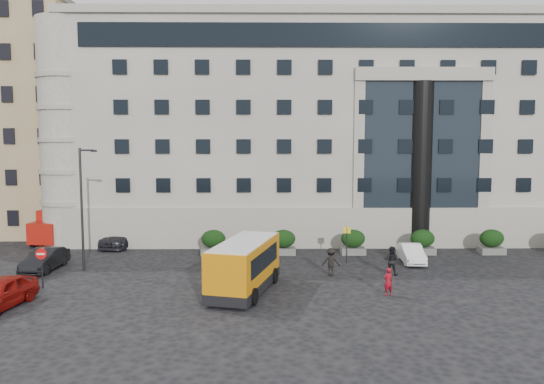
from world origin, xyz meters
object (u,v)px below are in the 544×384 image
Objects in this scene: hedge_b at (283,242)px; hedge_d at (422,242)px; parked_car_d at (118,226)px; pedestrian_b at (391,260)px; white_taxi at (411,253)px; bus_stop_sign at (347,238)px; hedge_e at (492,241)px; street_lamp at (83,204)px; red_truck at (57,225)px; hedge_c at (353,242)px; no_entry_sign at (41,260)px; hedge_a at (214,242)px; parked_car_b at (45,260)px; minibus at (244,264)px; parked_car_c at (121,236)px; pedestrian_c at (331,262)px; pedestrian_a at (388,282)px.

hedge_b is 1.00× the size of hedge_d.
parked_car_d is 3.12× the size of pedestrian_b.
bus_stop_sign is at bearing -176.80° from white_taxi.
bus_stop_sign is (4.30, -2.80, 0.80)m from hedge_b.
hedge_e is 11.67m from bus_stop_sign.
hedge_b is 0.23× the size of street_lamp.
red_truck is at bearing 0.96° from pedestrian_b.
pedestrian_b is at bearing -42.44° from hedge_b.
hedge_c is 21.33m from no_entry_sign.
hedge_d is at bearing 0.00° from hedge_a.
parked_car_b is at bearing -155.86° from hedge_a.
street_lamp reaches higher than no_entry_sign.
bus_stop_sign is 0.44× the size of parked_car_d.
street_lamp is 4.38× the size of pedestrian_b.
hedge_c is 0.73× the size of bus_stop_sign.
street_lamp is 20.11m from pedestrian_b.
bus_stop_sign is 9.72m from minibus.
no_entry_sign is (-24.60, -8.84, 0.72)m from hedge_d.
hedge_a is 1.00× the size of hedge_b.
hedge_a reaches higher than parked_car_d.
no_entry_sign is 0.59× the size of white_taxi.
no_entry_sign reaches higher than hedge_b.
parked_car_c is at bearing -8.67° from red_truck.
minibus is (11.70, -0.91, -0.06)m from no_entry_sign.
pedestrian_b is at bearing -54.46° from bus_stop_sign.
white_taxi is at bearing -22.20° from parked_car_d.
pedestrian_c is (17.38, -14.45, 0.09)m from parked_car_d.
parked_car_c is at bearing 74.34° from parked_car_b.
no_entry_sign is at bearing -65.30° from red_truck.
pedestrian_c is (-6.01, -3.46, 0.23)m from white_taxi.
minibus is at bearing -24.93° from street_lamp.
hedge_a is 0.73× the size of bus_stop_sign.
parked_car_d is at bearing 157.49° from hedge_c.
bus_stop_sign is at bearing -100.52° from pedestrian_a.
parked_car_c is at bearing 84.17° from no_entry_sign.
parked_car_c is (-10.47, 12.99, -0.83)m from minibus.
pedestrian_c is at bearing -77.33° from pedestrian_a.
pedestrian_b is at bearing -27.13° from hedge_a.
hedge_a is 1.05× the size of pedestrian_c.
hedge_c is 6.23m from pedestrian_b.
hedge_b is 11.85m from pedestrian_a.
minibus is (-18.10, -9.75, 0.66)m from hedge_e.
pedestrian_c is (16.99, 2.59, -0.77)m from no_entry_sign.
hedge_d is 0.32× the size of parked_car_d.
parked_car_d is (4.07, 3.40, -0.63)m from red_truck.
pedestrian_b is at bearing -3.65° from street_lamp.
minibus is 16.70m from parked_car_c.
pedestrian_b reaches higher than parked_car_c.
parked_car_d is at bearing 164.80° from hedge_e.
pedestrian_b is at bearing 7.59° from no_entry_sign.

